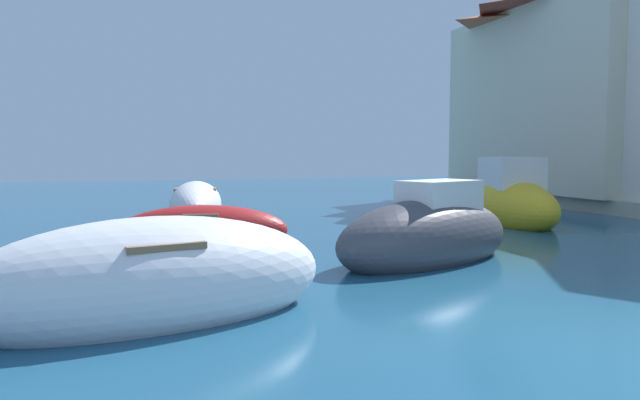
# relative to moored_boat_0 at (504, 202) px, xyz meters

# --- Properties ---
(ground) EXTENTS (80.00, 80.00, 0.00)m
(ground) POSITION_rel_moored_boat_0_xyz_m (-5.77, -10.26, -0.58)
(ground) COLOR #1E5170
(moored_boat_0) EXTENTS (3.09, 6.07, 2.31)m
(moored_boat_0) POSITION_rel_moored_boat_0_xyz_m (0.00, 0.00, 0.00)
(moored_boat_0) COLOR gold
(moored_boat_0) RESTS_ON ground
(moored_boat_2) EXTENTS (2.44, 5.10, 1.46)m
(moored_boat_2) POSITION_rel_moored_boat_0_xyz_m (-8.61, 4.24, -0.17)
(moored_boat_2) COLOR white
(moored_boat_2) RESTS_ON ground
(moored_boat_3) EXTENTS (4.69, 3.17, 1.88)m
(moored_boat_3) POSITION_rel_moored_boat_0_xyz_m (-5.39, -5.10, -0.09)
(moored_boat_3) COLOR #3F3F47
(moored_boat_3) RESTS_ON ground
(moored_boat_6) EXTENTS (4.84, 2.71, 1.65)m
(moored_boat_6) POSITION_rel_moored_boat_0_xyz_m (-10.54, -7.47, -0.12)
(moored_boat_6) COLOR white
(moored_boat_6) RESTS_ON ground
(moored_boat_8) EXTENTS (3.96, 2.09, 1.16)m
(moored_boat_8) POSITION_rel_moored_boat_0_xyz_m (-9.18, -1.82, -0.25)
(moored_boat_8) COLOR #B21E1E
(moored_boat_8) RESTS_ON ground
(waterfront_building_annex) EXTENTS (7.09, 10.15, 8.38)m
(waterfront_building_annex) POSITION_rel_moored_boat_0_xyz_m (7.23, 4.95, 4.18)
(waterfront_building_annex) COLOR beige
(waterfront_building_annex) RESTS_ON quay_promenade
(waterfront_building_far) EXTENTS (7.02, 6.38, 8.05)m
(waterfront_building_far) POSITION_rel_moored_boat_0_xyz_m (7.23, 6.73, 4.01)
(waterfront_building_far) COLOR white
(waterfront_building_far) RESTS_ON quay_promenade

